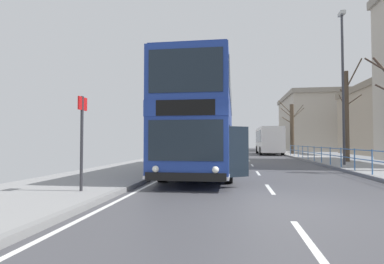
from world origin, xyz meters
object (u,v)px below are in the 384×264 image
object	(u,v)px
background_bus_far_lane	(269,140)
bare_tree_far_01	(347,114)
background_building_01	(324,123)
bare_tree_far_00	(292,128)
double_decker_bus_main	(204,123)
street_lamp_far_side	(343,77)
bus_stop_sign_near	(82,132)

from	to	relation	value
background_bus_far_lane	bare_tree_far_01	distance (m)	15.67
background_building_01	background_bus_far_lane	bearing A→B (deg)	-122.68
bare_tree_far_00	background_building_01	bearing A→B (deg)	65.26
background_bus_far_lane	bare_tree_far_01	size ratio (longest dim) A/B	1.34
double_decker_bus_main	background_building_01	bearing A→B (deg)	67.42
background_bus_far_lane	bare_tree_far_00	world-z (taller)	bare_tree_far_00
street_lamp_far_side	background_bus_far_lane	bearing A→B (deg)	97.18
street_lamp_far_side	background_building_01	bearing A→B (deg)	76.00
bare_tree_far_01	background_building_01	world-z (taller)	background_building_01
background_building_01	street_lamp_far_side	bearing A→B (deg)	-104.00
double_decker_bus_main	background_building_01	size ratio (longest dim) A/B	0.71
street_lamp_far_side	bare_tree_far_01	world-z (taller)	street_lamp_far_side
bare_tree_far_01	bus_stop_sign_near	bearing A→B (deg)	-129.96
bare_tree_far_00	background_building_01	size ratio (longest dim) A/B	0.38
street_lamp_far_side	bus_stop_sign_near	bearing A→B (deg)	-133.74
bare_tree_far_01	background_bus_far_lane	bearing A→B (deg)	103.15
background_bus_far_lane	bus_stop_sign_near	distance (m)	30.21
bus_stop_sign_near	background_building_01	world-z (taller)	background_building_01
bus_stop_sign_near	bare_tree_far_01	xyz separation A→B (m)	(11.66, 13.92, 1.65)
street_lamp_far_side	bare_tree_far_00	size ratio (longest dim) A/B	1.49
background_bus_far_lane	street_lamp_far_side	size ratio (longest dim) A/B	1.01
bare_tree_far_01	background_building_01	bearing A→B (deg)	76.82
double_decker_bus_main	bare_tree_far_00	size ratio (longest dim) A/B	1.86
bare_tree_far_00	bare_tree_far_01	distance (m)	13.59
double_decker_bus_main	background_bus_far_lane	xyz separation A→B (m)	(5.45, 22.56, -0.63)
bus_stop_sign_near	bare_tree_far_00	distance (m)	29.43
background_bus_far_lane	bus_stop_sign_near	bearing A→B (deg)	-105.59
bus_stop_sign_near	background_building_01	size ratio (longest dim) A/B	0.16
bare_tree_far_00	bus_stop_sign_near	bearing A→B (deg)	-110.95
background_bus_far_lane	background_building_01	distance (m)	20.94
background_bus_far_lane	background_building_01	bearing A→B (deg)	57.32
background_bus_far_lane	bus_stop_sign_near	xyz separation A→B (m)	(-8.12, -29.10, 0.01)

